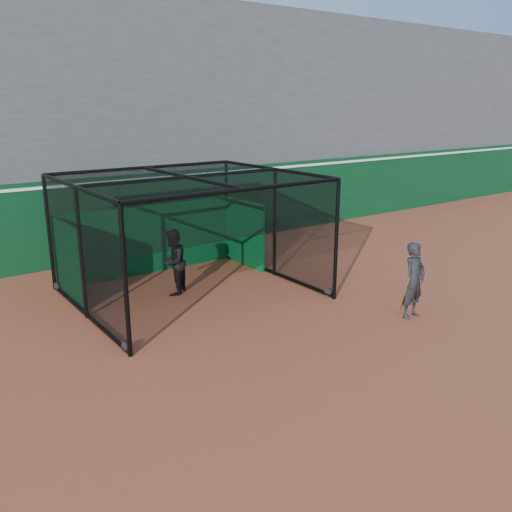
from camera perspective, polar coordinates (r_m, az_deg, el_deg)
ground at (r=10.08m, az=1.84°, el=-11.19°), size 120.00×120.00×0.00m
outfield_wall at (r=16.86m, az=-16.17°, el=3.91°), size 50.00×0.50×2.50m
grandstand at (r=20.13m, az=-20.75°, el=14.52°), size 50.00×7.85×8.95m
batting_cage at (r=13.22m, az=-7.10°, el=1.99°), size 5.35×4.82×2.91m
batter at (r=13.44m, az=-8.71°, el=-0.62°), size 1.01×1.00×1.64m
on_deck_player at (r=12.32m, az=16.27°, el=-2.49°), size 0.65×0.45×1.69m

